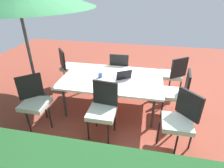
{
  "coord_description": "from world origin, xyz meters",
  "views": [
    {
      "loc": [
        -0.67,
        3.3,
        2.39
      ],
      "look_at": [
        0.0,
        0.0,
        0.58
      ],
      "focal_mm": 29.71,
      "sensor_mm": 36.0,
      "label": 1
    }
  ],
  "objects_px": {
    "laptop": "(123,77)",
    "chair_south": "(120,69)",
    "chair_southwest": "(173,74)",
    "cup": "(100,75)",
    "chair_north": "(103,108)",
    "dining_table": "(112,80)",
    "chair_northeast": "(34,100)",
    "chair_west": "(178,91)",
    "chair_northwest": "(180,118)",
    "chair_southeast": "(69,65)"
  },
  "relations": [
    {
      "from": "laptop",
      "to": "chair_south",
      "type": "bearing_deg",
      "value": -108.61
    },
    {
      "from": "chair_southwest",
      "to": "chair_south",
      "type": "bearing_deg",
      "value": -36.3
    },
    {
      "from": "chair_south",
      "to": "cup",
      "type": "xyz_separation_m",
      "value": [
        0.26,
        0.86,
        0.22
      ]
    },
    {
      "from": "chair_south",
      "to": "chair_north",
      "type": "xyz_separation_m",
      "value": [
        0.02,
        1.65,
        0.0
      ]
    },
    {
      "from": "dining_table",
      "to": "laptop",
      "type": "height_order",
      "value": "laptop"
    },
    {
      "from": "cup",
      "to": "chair_southwest",
      "type": "bearing_deg",
      "value": -150.36
    },
    {
      "from": "dining_table",
      "to": "chair_northeast",
      "type": "distance_m",
      "value": 1.53
    },
    {
      "from": "chair_south",
      "to": "chair_southwest",
      "type": "height_order",
      "value": "same"
    },
    {
      "from": "chair_southwest",
      "to": "chair_west",
      "type": "xyz_separation_m",
      "value": [
        -0.01,
        0.84,
        0.0
      ]
    },
    {
      "from": "chair_north",
      "to": "chair_south",
      "type": "bearing_deg",
      "value": 95.52
    },
    {
      "from": "chair_northeast",
      "to": "chair_north",
      "type": "bearing_deg",
      "value": -42.46
    },
    {
      "from": "chair_northeast",
      "to": "cup",
      "type": "xyz_separation_m",
      "value": [
        -1.04,
        -0.79,
        0.22
      ]
    },
    {
      "from": "chair_north",
      "to": "chair_northwest",
      "type": "bearing_deg",
      "value": 4.31
    },
    {
      "from": "chair_northwest",
      "to": "cup",
      "type": "distance_m",
      "value": 1.72
    },
    {
      "from": "chair_southwest",
      "to": "chair_northwest",
      "type": "bearing_deg",
      "value": 52.02
    },
    {
      "from": "chair_northwest",
      "to": "chair_west",
      "type": "bearing_deg",
      "value": 133.18
    },
    {
      "from": "dining_table",
      "to": "chair_southeast",
      "type": "height_order",
      "value": "chair_southeast"
    },
    {
      "from": "chair_northwest",
      "to": "dining_table",
      "type": "bearing_deg",
      "value": -167.84
    },
    {
      "from": "dining_table",
      "to": "chair_southeast",
      "type": "relative_size",
      "value": 2.06
    },
    {
      "from": "chair_west",
      "to": "chair_south",
      "type": "bearing_deg",
      "value": -116.32
    },
    {
      "from": "chair_northwest",
      "to": "chair_southwest",
      "type": "bearing_deg",
      "value": 135.12
    },
    {
      "from": "chair_southwest",
      "to": "cup",
      "type": "xyz_separation_m",
      "value": [
        1.53,
        0.87,
        0.22
      ]
    },
    {
      "from": "chair_southwest",
      "to": "laptop",
      "type": "distance_m",
      "value": 1.39
    },
    {
      "from": "chair_southeast",
      "to": "cup",
      "type": "relative_size",
      "value": 10.28
    },
    {
      "from": "chair_southeast",
      "to": "chair_south",
      "type": "bearing_deg",
      "value": -127.75
    },
    {
      "from": "chair_southwest",
      "to": "chair_west",
      "type": "relative_size",
      "value": 1.0
    },
    {
      "from": "dining_table",
      "to": "chair_northeast",
      "type": "relative_size",
      "value": 2.06
    },
    {
      "from": "chair_northwest",
      "to": "chair_west",
      "type": "distance_m",
      "value": 0.85
    },
    {
      "from": "chair_northeast",
      "to": "laptop",
      "type": "height_order",
      "value": "chair_northeast"
    },
    {
      "from": "chair_southwest",
      "to": "laptop",
      "type": "bearing_deg",
      "value": 1.43
    },
    {
      "from": "chair_northeast",
      "to": "chair_west",
      "type": "bearing_deg",
      "value": -25.29
    },
    {
      "from": "dining_table",
      "to": "chair_southwest",
      "type": "relative_size",
      "value": 2.06
    },
    {
      "from": "chair_northwest",
      "to": "cup",
      "type": "height_order",
      "value": "chair_northwest"
    },
    {
      "from": "chair_southwest",
      "to": "cup",
      "type": "relative_size",
      "value": 10.28
    },
    {
      "from": "chair_southeast",
      "to": "chair_southwest",
      "type": "bearing_deg",
      "value": -127.75
    },
    {
      "from": "chair_southeast",
      "to": "chair_south",
      "type": "relative_size",
      "value": 1.0
    },
    {
      "from": "chair_southwest",
      "to": "laptop",
      "type": "xyz_separation_m",
      "value": [
        1.08,
        0.85,
        0.22
      ]
    },
    {
      "from": "laptop",
      "to": "cup",
      "type": "relative_size",
      "value": 4.21
    },
    {
      "from": "chair_northwest",
      "to": "chair_north",
      "type": "height_order",
      "value": "same"
    },
    {
      "from": "chair_southwest",
      "to": "chair_southeast",
      "type": "bearing_deg",
      "value": -36.31
    },
    {
      "from": "chair_northeast",
      "to": "cup",
      "type": "distance_m",
      "value": 1.33
    },
    {
      "from": "chair_south",
      "to": "chair_north",
      "type": "relative_size",
      "value": 1.0
    },
    {
      "from": "chair_west",
      "to": "chair_southeast",
      "type": "bearing_deg",
      "value": -100.84
    },
    {
      "from": "chair_southeast",
      "to": "chair_south",
      "type": "height_order",
      "value": "same"
    },
    {
      "from": "chair_south",
      "to": "chair_southwest",
      "type": "xyz_separation_m",
      "value": [
        -1.27,
        -0.01,
        0.0
      ]
    },
    {
      "from": "chair_northwest",
      "to": "laptop",
      "type": "bearing_deg",
      "value": -172.81
    },
    {
      "from": "chair_southeast",
      "to": "chair_northwest",
      "type": "distance_m",
      "value": 3.06
    },
    {
      "from": "chair_southeast",
      "to": "laptop",
      "type": "height_order",
      "value": "chair_southeast"
    },
    {
      "from": "chair_northwest",
      "to": "laptop",
      "type": "relative_size",
      "value": 2.44
    },
    {
      "from": "chair_southeast",
      "to": "dining_table",
      "type": "bearing_deg",
      "value": -160.43
    }
  ]
}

